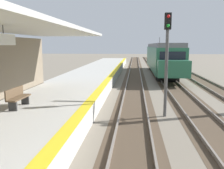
# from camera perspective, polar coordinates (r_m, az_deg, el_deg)

# --- Properties ---
(station_platform) EXTENTS (5.00, 80.00, 0.91)m
(station_platform) POSITION_cam_1_polar(r_m,az_deg,el_deg) (14.82, -12.26, -3.62)
(station_platform) COLOR #B7B5AD
(station_platform) RESTS_ON ground
(track_pair_nearest_platform) EXTENTS (2.34, 120.00, 0.16)m
(track_pair_nearest_platform) POSITION_cam_1_polar(r_m,az_deg,el_deg) (18.14, 5.10, -2.45)
(track_pair_nearest_platform) COLOR #4C3D2D
(track_pair_nearest_platform) RESTS_ON ground
(track_pair_middle) EXTENTS (2.34, 120.00, 0.16)m
(track_pair_middle) POSITION_cam_1_polar(r_m,az_deg,el_deg) (18.44, 15.73, -2.57)
(track_pair_middle) COLOR #4C3D2D
(track_pair_middle) RESTS_ON ground
(approaching_train) EXTENTS (2.93, 19.60, 4.76)m
(approaching_train) POSITION_cam_1_polar(r_m,az_deg,el_deg) (31.78, 11.47, 6.18)
(approaching_train) COLOR #286647
(approaching_train) RESTS_ON ground
(rail_signal_post) EXTENTS (0.32, 0.34, 5.20)m
(rail_signal_post) POSITION_cam_1_polar(r_m,az_deg,el_deg) (12.74, 12.48, 6.79)
(rail_signal_post) COLOR #4C4C4C
(rail_signal_post) RESTS_ON ground
(platform_bench) EXTENTS (0.45, 1.60, 0.88)m
(platform_bench) POSITION_cam_1_polar(r_m,az_deg,el_deg) (11.77, -20.91, -2.68)
(platform_bench) COLOR brown
(platform_bench) RESTS_ON station_platform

